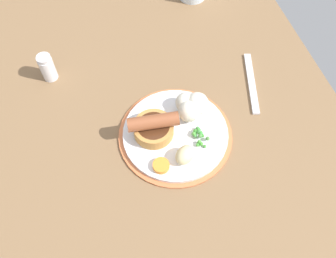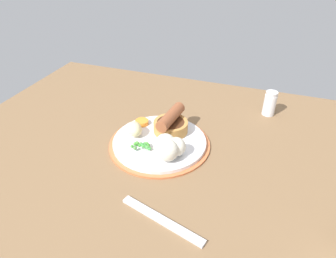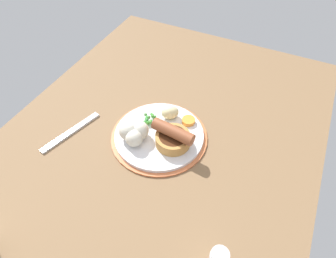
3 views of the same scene
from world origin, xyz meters
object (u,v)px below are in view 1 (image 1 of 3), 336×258
object	(u,v)px
dinner_plate	(174,135)
carrot_slice_1	(161,166)
sausage_pudding	(154,129)
cauliflower_floret	(191,106)
pea_pile	(199,135)
fork	(251,83)
potato_chunk_0	(185,155)
salt_shaker	(47,67)

from	to	relation	value
dinner_plate	carrot_slice_1	distance (cm)	8.73
sausage_pudding	cauliflower_floret	xyz separation A→B (cm)	(-3.32, 9.43, 0.05)
pea_pile	carrot_slice_1	xyz separation A→B (cm)	(4.49, -9.75, -0.39)
cauliflower_floret	fork	xyz separation A→B (cm)	(-4.48, 16.95, -3.53)
potato_chunk_0	salt_shaker	xyz separation A→B (cm)	(-31.10, -24.20, 0.33)
cauliflower_floret	salt_shaker	size ratio (longest dim) A/B	1.01
potato_chunk_0	carrot_slice_1	bearing A→B (deg)	-85.77
dinner_plate	cauliflower_floret	size ratio (longest dim) A/B	3.46
potato_chunk_0	pea_pile	bearing A→B (deg)	132.09
salt_shaker	pea_pile	bearing A→B (deg)	46.80
fork	salt_shaker	size ratio (longest dim) A/B	2.51
pea_pile	fork	size ratio (longest dim) A/B	0.29
sausage_pudding	salt_shaker	size ratio (longest dim) A/B	1.54
pea_pile	cauliflower_floret	bearing A→B (deg)	176.59
fork	salt_shaker	world-z (taller)	salt_shaker
sausage_pudding	carrot_slice_1	size ratio (longest dim) A/B	3.15
dinner_plate	carrot_slice_1	xyz separation A→B (cm)	(7.01, -5.01, 1.40)
cauliflower_floret	pea_pile	bearing A→B (deg)	-3.41
potato_chunk_0	carrot_slice_1	distance (cm)	5.37
potato_chunk_0	carrot_slice_1	size ratio (longest dim) A/B	1.33
cauliflower_floret	fork	size ratio (longest dim) A/B	0.40
carrot_slice_1	sausage_pudding	bearing A→B (deg)	174.81
dinner_plate	salt_shaker	xyz separation A→B (cm)	(-24.47, -24.00, 2.98)
dinner_plate	sausage_pudding	distance (cm)	5.44
sausage_pudding	potato_chunk_0	xyz separation A→B (cm)	(7.53, 4.48, -0.57)
potato_chunk_0	cauliflower_floret	bearing A→B (deg)	155.48
pea_pile	dinner_plate	bearing A→B (deg)	-117.96
dinner_plate	sausage_pudding	size ratio (longest dim) A/B	2.27
sausage_pudding	fork	xyz separation A→B (cm)	(-7.80, 26.39, -3.48)
sausage_pudding	fork	bearing A→B (deg)	-156.88
sausage_pudding	salt_shaker	world-z (taller)	sausage_pudding
fork	salt_shaker	distance (cm)	48.83
sausage_pudding	dinner_plate	bearing A→B (deg)	174.70
potato_chunk_0	salt_shaker	size ratio (longest dim) A/B	0.65
potato_chunk_0	fork	distance (cm)	26.90
dinner_plate	carrot_slice_1	size ratio (longest dim) A/B	7.16
carrot_slice_1	fork	bearing A→B (deg)	120.11
sausage_pudding	carrot_slice_1	bearing A→B (deg)	91.45
cauliflower_floret	carrot_slice_1	world-z (taller)	cauliflower_floret
potato_chunk_0	fork	bearing A→B (deg)	125.00
pea_pile	potato_chunk_0	xyz separation A→B (cm)	(4.11, -4.55, 0.86)
pea_pile	cauliflower_floret	xyz separation A→B (cm)	(-6.74, 0.40, 1.47)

